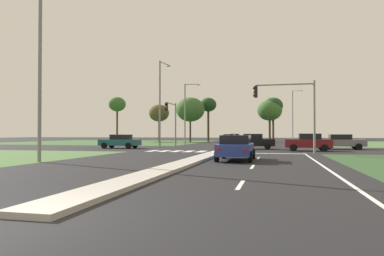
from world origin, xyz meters
TOP-DOWN VIEW (x-y plane):
  - ground_plane at (0.00, 30.00)m, footprint 200.00×200.00m
  - grass_verge_far_left at (-25.50, 54.50)m, footprint 35.00×35.00m
  - median_island_near at (0.00, 11.00)m, footprint 1.20×22.00m
  - median_island_far at (0.00, 55.00)m, footprint 1.20×36.00m
  - lane_dash_near at (3.50, 5.36)m, footprint 0.14×2.00m
  - lane_dash_second at (3.50, 11.36)m, footprint 0.14×2.00m
  - lane_dash_third at (3.50, 17.36)m, footprint 0.14×2.00m
  - edge_line_right at (6.85, 12.00)m, footprint 0.14×24.00m
  - stop_bar_near at (3.80, 23.00)m, footprint 6.40×0.50m
  - crosswalk_bar_near at (-6.40, 24.80)m, footprint 0.70×2.80m
  - crosswalk_bar_second at (-5.25, 24.80)m, footprint 0.70×2.80m
  - crosswalk_bar_third at (-4.10, 24.80)m, footprint 0.70×2.80m
  - crosswalk_bar_fourth at (-2.95, 24.80)m, footprint 0.70×2.80m
  - crosswalk_bar_fifth at (-1.80, 24.80)m, footprint 0.70×2.80m
  - crosswalk_bar_sixth at (-0.65, 24.80)m, footprint 0.70×2.80m
  - crosswalk_bar_seventh at (0.50, 24.80)m, footprint 0.70×2.80m
  - crosswalk_bar_eighth at (1.65, 24.80)m, footprint 0.70×2.80m
  - car_beige_near at (-2.42, 49.07)m, footprint 2.03×4.16m
  - car_blue_second at (2.29, 15.25)m, footprint 2.09×4.40m
  - car_red_third at (-2.21, 55.19)m, footprint 1.95×4.45m
  - car_maroon_fourth at (7.56, 28.18)m, footprint 4.16×2.02m
  - car_grey_fifth at (11.13, 32.31)m, footprint 4.43×1.99m
  - car_teal_seventh at (-11.73, 29.28)m, footprint 4.36×1.97m
  - car_black_eighth at (2.51, 31.03)m, footprint 4.16×2.02m
  - traffic_signal_far_left at (-7.60, 35.10)m, footprint 0.32×4.16m
  - traffic_signal_near_right at (5.86, 23.40)m, footprint 4.89×0.32m
  - street_lamp_near at (-8.10, 11.41)m, footprint 2.22×0.43m
  - street_lamp_second at (-8.24, 32.61)m, footprint 0.75×2.42m
  - street_lamp_third at (-8.07, 43.93)m, footprint 2.42×0.39m
  - street_lamp_fourth at (8.42, 70.78)m, footprint 2.10×1.59m
  - treeline_near at (-26.60, 59.69)m, footprint 3.46×3.46m
  - treeline_second at (-17.38, 58.89)m, footprint 3.91×3.91m
  - treeline_third at (-10.85, 57.86)m, footprint 5.37×5.37m
  - treeline_fourth at (-8.18, 61.88)m, footprint 3.23×3.23m
  - treeline_fifth at (3.63, 63.18)m, footprint 4.74×4.74m
  - treeline_sixth at (4.29, 63.37)m, footprint 3.72×3.72m

SIDE VIEW (x-z plane):
  - ground_plane at x=0.00m, z-range 0.00..0.00m
  - grass_verge_far_left at x=-25.50m, z-range 0.00..0.01m
  - lane_dash_near at x=3.50m, z-range 0.00..0.01m
  - lane_dash_second at x=3.50m, z-range 0.00..0.01m
  - lane_dash_third at x=3.50m, z-range 0.00..0.01m
  - edge_line_right at x=6.85m, z-range 0.00..0.01m
  - stop_bar_near at x=3.80m, z-range 0.00..0.01m
  - crosswalk_bar_near at x=-6.40m, z-range 0.00..0.01m
  - crosswalk_bar_second at x=-5.25m, z-range 0.00..0.01m
  - crosswalk_bar_third at x=-4.10m, z-range 0.00..0.01m
  - crosswalk_bar_fourth at x=-2.95m, z-range 0.00..0.01m
  - crosswalk_bar_fifth at x=-1.80m, z-range 0.00..0.01m
  - crosswalk_bar_sixth at x=-0.65m, z-range 0.00..0.01m
  - crosswalk_bar_seventh at x=0.50m, z-range 0.00..0.01m
  - crosswalk_bar_eighth at x=1.65m, z-range 0.00..0.01m
  - median_island_near at x=0.00m, z-range 0.00..0.14m
  - median_island_far at x=0.00m, z-range 0.00..0.14m
  - car_teal_seventh at x=-11.73m, z-range 0.02..1.51m
  - car_beige_near at x=-2.42m, z-range 0.02..1.52m
  - car_blue_second at x=2.29m, z-range 0.02..1.52m
  - car_grey_fifth at x=11.13m, z-range 0.02..1.54m
  - car_red_third at x=-2.21m, z-range 0.02..1.57m
  - car_black_eighth at x=2.51m, z-range 0.02..1.59m
  - car_maroon_fourth at x=7.56m, z-range 0.01..1.61m
  - traffic_signal_far_left at x=-7.60m, z-range 1.01..6.47m
  - traffic_signal_near_right at x=5.86m, z-range 1.10..6.91m
  - street_lamp_third at x=-8.07m, z-range 0.55..9.48m
  - street_lamp_near at x=-8.10m, z-range 0.53..10.32m
  - street_lamp_second at x=-8.24m, z-range 0.57..10.54m
  - treeline_second at x=-17.38m, z-range 1.94..9.20m
  - street_lamp_fourth at x=8.42m, z-range 0.57..11.28m
  - treeline_fifth at x=3.63m, z-range 2.01..10.13m
  - treeline_third at x=-10.85m, z-range 1.90..10.30m
  - treeline_sixth at x=4.29m, z-range 2.62..11.18m
  - treeline_fourth at x=-8.18m, z-range 2.80..11.48m
  - treeline_near at x=-26.60m, z-range 2.94..11.98m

